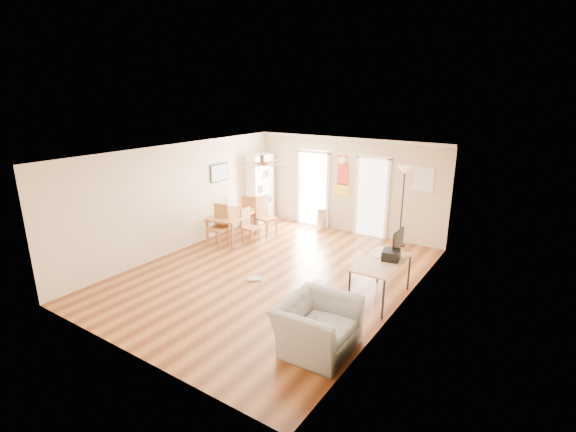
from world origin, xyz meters
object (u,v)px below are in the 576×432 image
Objects in this scene: printer at (391,255)px; armchair at (317,326)px; dining_chair_near at (217,226)px; dining_chair_far at (251,212)px; wastebasket_a at (319,290)px; dining_table at (232,227)px; dining_chair_right_b at (251,226)px; computer_desk at (381,280)px; bookshelf at (260,189)px; wastebasket_b at (316,302)px; trash_can at (322,219)px; dining_chair_right_a at (267,216)px; torchiere_lamp at (402,207)px.

printer reaches higher than armchair.
dining_chair_near reaches higher than dining_chair_far.
dining_chair_near is 3.65m from wastebasket_a.
dining_table is 1.55× the size of dining_chair_right_b.
dining_table is at bearing 167.82° from computer_desk.
bookshelf is 5.58m from printer.
armchair is at bearing -108.72° from printer.
computer_desk is 4.48× the size of wastebasket_a.
dining_chair_far is at bearing 144.84° from wastebasket_a.
dining_table is 0.97× the size of computer_desk.
dining_chair_far reaches higher than armchair.
trash_can is at bearing 118.02° from wastebasket_b.
dining_chair_far reaches higher than dining_table.
dining_table is 1.32× the size of dining_chair_right_a.
wastebasket_a is (3.52, -1.59, -0.19)m from dining_table.
wastebasket_a is 0.27× the size of armchair.
printer is at bearing -104.42° from dining_chair_right_b.
computer_desk is (4.47, -0.38, -0.14)m from dining_chair_near.
dining_chair_far is 0.82× the size of armchair.
dining_table is at bearing 96.90° from dining_chair_right_b.
wastebasket_a is at bearing -155.10° from printer.
trash_can is (1.55, 2.03, -0.03)m from dining_table.
dining_chair_far is 2.02m from trash_can.
dining_chair_right_b is 4.08m from computer_desk.
dining_chair_far is at bearing -68.09° from bookshelf.
dining_chair_right_b is 2.54× the size of printer.
armchair is at bearing -59.16° from wastebasket_b.
bookshelf is 4.21m from torchiere_lamp.
armchair is at bearing -35.00° from dining_table.
dining_table is 4.36× the size of wastebasket_b.
dining_chair_near is at bearing 59.03° from armchair.
dining_table is 4.60m from computer_desk.
dining_table is 2.18× the size of trash_can.
torchiere_lamp reaches higher than wastebasket_b.
dining_chair_near is at bearing 140.07° from dining_chair_right_b.
bookshelf reaches higher than computer_desk.
dining_chair_right_b is at bearing -166.71° from dining_chair_right_a.
bookshelf is 2.38m from dining_chair_near.
armchair is (0.48, -5.02, -0.64)m from torchiere_lamp.
dining_chair_right_b is 4.17m from printer.
dining_chair_far is at bearing 156.95° from computer_desk.
dining_chair_right_a is 3.31× the size of wastebasket_a.
bookshelf is 2.08m from trash_can.
dining_table reaches higher than trash_can.
trash_can is 4.57m from wastebasket_b.
armchair is at bearing 120.04° from dining_chair_far.
dining_chair_near reaches higher than wastebasket_b.
armchair is (3.75, -3.10, -0.06)m from dining_chair_right_b.
dining_chair_right_a reaches higher than dining_table.
printer is (3.05, -2.83, 0.54)m from trash_can.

